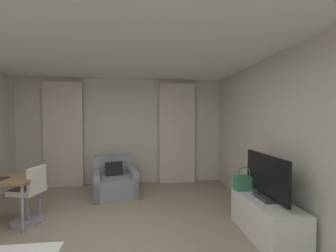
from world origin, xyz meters
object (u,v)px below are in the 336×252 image
Objects in this scene: tv_console at (266,218)px; handbag_primary at (244,182)px; tv_flatscreen at (266,178)px; desk_chair at (30,197)px; armchair at (115,182)px.

tv_console is 3.18× the size of handbag_primary.
tv_flatscreen is at bearing -73.60° from handbag_primary.
desk_chair is at bearing 173.01° from handbag_primary.
tv_flatscreen is 2.73× the size of handbag_primary.
desk_chair reaches higher than armchair.
desk_chair is (-1.17, -1.14, 0.13)m from armchair.
tv_flatscreen reaches higher than tv_console.
armchair reaches higher than tv_console.
tv_flatscreen is (2.28, -1.95, 0.55)m from armchair.
tv_console is at bearing -90.00° from tv_flatscreen.
tv_console is at bearing -74.37° from handbag_primary.
handbag_primary reaches higher than desk_chair.
armchair is 1.18× the size of desk_chair.
desk_chair is 0.88× the size of tv_flatscreen.
armchair is 2.82× the size of handbag_primary.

